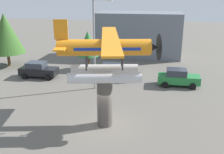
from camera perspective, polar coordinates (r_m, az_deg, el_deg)
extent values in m
plane|color=#605B54|center=(19.41, -1.55, -10.35)|extent=(140.00, 140.00, 0.00)
cylinder|color=#4C4742|center=(18.61, -1.60, -5.49)|extent=(1.10, 1.10, 3.59)
cylinder|color=silver|center=(16.90, -1.65, -0.21)|extent=(4.84, 1.65, 0.70)
cylinder|color=#333338|center=(17.19, 2.33, 2.89)|extent=(0.12, 0.12, 0.90)
cylinder|color=#333338|center=(17.19, -5.69, 2.82)|extent=(0.12, 0.12, 0.90)
cylinder|color=silver|center=(18.81, -1.66, 1.73)|extent=(4.84, 1.65, 0.70)
cylinder|color=#333338|center=(18.15, 2.11, 3.73)|extent=(0.12, 0.12, 0.90)
cylinder|color=#333338|center=(18.16, -5.48, 3.66)|extent=(0.12, 0.12, 0.90)
cylinder|color=orange|center=(17.40, -1.71, 6.48)|extent=(6.29, 2.32, 1.10)
cube|color=#193399|center=(17.40, -1.05, 6.48)|extent=(4.48, 1.99, 0.20)
cone|color=#262628|center=(17.69, 8.94, 6.46)|extent=(0.86, 1.00, 0.88)
cylinder|color=black|center=(17.77, 10.22, 6.45)|extent=(0.40, 1.77, 1.80)
cube|color=orange|center=(17.29, -0.39, 8.47)|extent=(3.16, 10.41, 0.12)
cube|color=orange|center=(17.61, -10.93, 6.63)|extent=(1.25, 2.88, 0.10)
cube|color=orange|center=(17.42, -11.15, 10.17)|extent=(0.91, 0.30, 1.30)
cube|color=black|center=(30.45, -15.70, 1.25)|extent=(4.20, 1.70, 0.80)
cube|color=#2D333D|center=(30.36, -16.25, 2.57)|extent=(2.00, 1.56, 0.64)
cylinder|color=black|center=(29.24, -13.98, -0.14)|extent=(0.64, 0.22, 0.64)
cylinder|color=black|center=(30.81, -12.67, 0.91)|extent=(0.64, 0.22, 0.64)
cylinder|color=black|center=(30.41, -18.65, 0.15)|extent=(0.64, 0.22, 0.64)
cylinder|color=black|center=(31.92, -17.16, 1.14)|extent=(0.64, 0.22, 0.64)
cube|color=#2847B7|center=(28.69, 0.34, 0.91)|extent=(4.20, 1.70, 0.80)
cube|color=#2D333D|center=(28.53, -0.16, 2.32)|extent=(2.00, 1.56, 0.64)
cylinder|color=black|center=(27.79, 2.77, -0.57)|extent=(0.64, 0.22, 0.64)
cylinder|color=black|center=(29.48, 3.22, 0.55)|extent=(0.64, 0.22, 0.64)
cylinder|color=black|center=(28.23, -2.67, -0.26)|extent=(0.64, 0.22, 0.64)
cylinder|color=black|center=(29.90, -1.93, 0.82)|extent=(0.64, 0.22, 0.64)
cube|color=#237A38|center=(27.55, 14.34, -0.43)|extent=(4.20, 1.70, 0.80)
cube|color=#2D333D|center=(27.31, 13.94, 1.03)|extent=(2.00, 1.56, 0.64)
cylinder|color=black|center=(26.98, 17.26, -1.99)|extent=(0.64, 0.22, 0.64)
cylinder|color=black|center=(28.67, 16.85, -0.76)|extent=(0.64, 0.22, 0.64)
cylinder|color=black|center=(26.74, 11.52, -1.70)|extent=(0.64, 0.22, 0.64)
cylinder|color=black|center=(28.44, 11.46, -0.47)|extent=(0.64, 0.22, 0.64)
cylinder|color=gray|center=(25.05, -3.92, 6.86)|extent=(0.18, 0.18, 8.70)
cube|color=silver|center=(24.25, -0.55, 16.52)|extent=(0.50, 0.28, 0.20)
cube|color=slate|center=(39.25, 5.95, 9.26)|extent=(12.07, 5.65, 6.37)
cylinder|color=brown|center=(36.39, -21.66, 3.62)|extent=(0.36, 0.36, 1.74)
cone|color=#335B23|center=(35.76, -22.29, 8.83)|extent=(4.49, 4.49, 4.99)
cylinder|color=brown|center=(32.45, -5.20, 3.18)|extent=(0.36, 0.36, 1.74)
cone|color=#287033|center=(31.91, -5.32, 7.30)|extent=(2.71, 2.71, 3.01)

